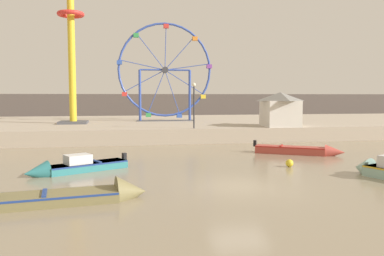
{
  "coord_description": "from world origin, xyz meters",
  "views": [
    {
      "loc": [
        -4.98,
        -16.42,
        4.03
      ],
      "look_at": [
        -0.52,
        9.34,
        1.88
      ],
      "focal_mm": 36.32,
      "sensor_mm": 36.0,
      "label": 1
    }
  ],
  "objects_px": {
    "mooring_buoy_orange": "(289,163)",
    "ferris_wheel_blue_frame": "(165,72)",
    "motorboat_olive_wood": "(91,195)",
    "motorboat_teal_painted": "(71,167)",
    "motorboat_faded_red": "(303,150)",
    "carnival_booth_white_ticket": "(280,109)",
    "promenade_lamp_near": "(194,99)",
    "drop_tower_yellow_tower": "(71,44)"
  },
  "relations": [
    {
      "from": "mooring_buoy_orange",
      "to": "ferris_wheel_blue_frame",
      "type": "bearing_deg",
      "value": 101.9
    },
    {
      "from": "motorboat_olive_wood",
      "to": "motorboat_teal_painted",
      "type": "bearing_deg",
      "value": 95.47
    },
    {
      "from": "motorboat_teal_painted",
      "to": "ferris_wheel_blue_frame",
      "type": "bearing_deg",
      "value": -137.05
    },
    {
      "from": "motorboat_faded_red",
      "to": "motorboat_teal_painted",
      "type": "bearing_deg",
      "value": -135.84
    },
    {
      "from": "motorboat_teal_painted",
      "to": "motorboat_faded_red",
      "type": "height_order",
      "value": "motorboat_teal_painted"
    },
    {
      "from": "motorboat_teal_painted",
      "to": "carnival_booth_white_ticket",
      "type": "xyz_separation_m",
      "value": [
        16.92,
        12.72,
        2.6
      ]
    },
    {
      "from": "mooring_buoy_orange",
      "to": "carnival_booth_white_ticket",
      "type": "bearing_deg",
      "value": 69.75
    },
    {
      "from": "motorboat_faded_red",
      "to": "mooring_buoy_orange",
      "type": "distance_m",
      "value": 5.23
    },
    {
      "from": "motorboat_olive_wood",
      "to": "promenade_lamp_near",
      "type": "bearing_deg",
      "value": 58.95
    },
    {
      "from": "motorboat_teal_painted",
      "to": "mooring_buoy_orange",
      "type": "bearing_deg",
      "value": 149.06
    },
    {
      "from": "carnival_booth_white_ticket",
      "to": "drop_tower_yellow_tower",
      "type": "bearing_deg",
      "value": 164.58
    },
    {
      "from": "motorboat_teal_painted",
      "to": "ferris_wheel_blue_frame",
      "type": "relative_size",
      "value": 0.49
    },
    {
      "from": "motorboat_teal_painted",
      "to": "mooring_buoy_orange",
      "type": "height_order",
      "value": "motorboat_teal_painted"
    },
    {
      "from": "motorboat_teal_painted",
      "to": "motorboat_olive_wood",
      "type": "distance_m",
      "value": 6.06
    },
    {
      "from": "drop_tower_yellow_tower",
      "to": "mooring_buoy_orange",
      "type": "height_order",
      "value": "drop_tower_yellow_tower"
    },
    {
      "from": "motorboat_olive_wood",
      "to": "ferris_wheel_blue_frame",
      "type": "height_order",
      "value": "ferris_wheel_blue_frame"
    },
    {
      "from": "ferris_wheel_blue_frame",
      "to": "mooring_buoy_orange",
      "type": "height_order",
      "value": "ferris_wheel_blue_frame"
    },
    {
      "from": "motorboat_teal_painted",
      "to": "carnival_booth_white_ticket",
      "type": "relative_size",
      "value": 1.34
    },
    {
      "from": "motorboat_faded_red",
      "to": "promenade_lamp_near",
      "type": "height_order",
      "value": "promenade_lamp_near"
    },
    {
      "from": "motorboat_olive_wood",
      "to": "promenade_lamp_near",
      "type": "distance_m",
      "value": 19.37
    },
    {
      "from": "motorboat_faded_red",
      "to": "promenade_lamp_near",
      "type": "relative_size",
      "value": 1.46
    },
    {
      "from": "carnival_booth_white_ticket",
      "to": "motorboat_olive_wood",
      "type": "bearing_deg",
      "value": -125.32
    },
    {
      "from": "motorboat_teal_painted",
      "to": "motorboat_olive_wood",
      "type": "bearing_deg",
      "value": 75.42
    },
    {
      "from": "motorboat_olive_wood",
      "to": "carnival_booth_white_ticket",
      "type": "height_order",
      "value": "carnival_booth_white_ticket"
    },
    {
      "from": "motorboat_teal_painted",
      "to": "carnival_booth_white_ticket",
      "type": "bearing_deg",
      "value": -171.94
    },
    {
      "from": "carnival_booth_white_ticket",
      "to": "promenade_lamp_near",
      "type": "bearing_deg",
      "value": -168.94
    },
    {
      "from": "motorboat_olive_wood",
      "to": "motorboat_faded_red",
      "type": "xyz_separation_m",
      "value": [
        13.46,
        9.79,
        0.07
      ]
    },
    {
      "from": "motorboat_faded_red",
      "to": "promenade_lamp_near",
      "type": "distance_m",
      "value": 10.63
    },
    {
      "from": "motorboat_faded_red",
      "to": "ferris_wheel_blue_frame",
      "type": "bearing_deg",
      "value": 142.21
    },
    {
      "from": "motorboat_teal_painted",
      "to": "drop_tower_yellow_tower",
      "type": "height_order",
      "value": "drop_tower_yellow_tower"
    },
    {
      "from": "motorboat_faded_red",
      "to": "mooring_buoy_orange",
      "type": "relative_size",
      "value": 12.96
    },
    {
      "from": "motorboat_olive_wood",
      "to": "ferris_wheel_blue_frame",
      "type": "relative_size",
      "value": 0.52
    },
    {
      "from": "drop_tower_yellow_tower",
      "to": "mooring_buoy_orange",
      "type": "bearing_deg",
      "value": -54.37
    },
    {
      "from": "motorboat_olive_wood",
      "to": "promenade_lamp_near",
      "type": "height_order",
      "value": "promenade_lamp_near"
    },
    {
      "from": "motorboat_olive_wood",
      "to": "mooring_buoy_orange",
      "type": "height_order",
      "value": "motorboat_olive_wood"
    },
    {
      "from": "motorboat_olive_wood",
      "to": "carnival_booth_white_ticket",
      "type": "bearing_deg",
      "value": 41.5
    },
    {
      "from": "motorboat_olive_wood",
      "to": "motorboat_faded_red",
      "type": "height_order",
      "value": "motorboat_olive_wood"
    },
    {
      "from": "promenade_lamp_near",
      "to": "ferris_wheel_blue_frame",
      "type": "bearing_deg",
      "value": 97.65
    },
    {
      "from": "motorboat_teal_painted",
      "to": "drop_tower_yellow_tower",
      "type": "distance_m",
      "value": 21.67
    },
    {
      "from": "motorboat_faded_red",
      "to": "carnival_booth_white_ticket",
      "type": "xyz_separation_m",
      "value": [
        1.96,
        8.8,
        2.61
      ]
    },
    {
      "from": "drop_tower_yellow_tower",
      "to": "mooring_buoy_orange",
      "type": "distance_m",
      "value": 26.26
    },
    {
      "from": "ferris_wheel_blue_frame",
      "to": "motorboat_teal_painted",
      "type": "bearing_deg",
      "value": -108.17
    }
  ]
}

